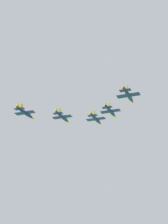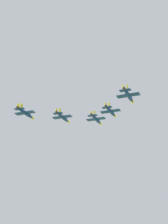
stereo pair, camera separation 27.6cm
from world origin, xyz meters
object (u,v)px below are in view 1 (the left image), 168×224
jet_left_outer (26,113)px  jet_lead (96,119)px  jet_right_wingman (111,111)px  jet_right_outer (129,96)px  jet_left_wingman (63,117)px

jet_left_outer → jet_lead: bearing=-41.0°
jet_left_outer → jet_right_wingman: bearing=-69.2°
jet_right_outer → jet_lead: bearing=40.1°
jet_right_wingman → jet_right_outer: jet_right_wingman is taller
jet_left_wingman → jet_right_outer: 41.49m
jet_lead → jet_right_outer: (39.76, -0.06, -3.29)m
jet_lead → jet_right_wingman: jet_lead is taller
jet_lead → jet_right_wingman: bearing=-140.1°
jet_right_wingman → jet_right_outer: (19.88, -0.03, -0.19)m
jet_right_wingman → jet_left_outer: bearing=112.1°
jet_left_wingman → jet_left_outer: jet_left_wingman is taller
jet_right_wingman → jet_right_outer: 19.88m
jet_right_wingman → jet_right_outer: size_ratio=0.96×
jet_left_wingman → jet_lead: bearing=-41.1°
jet_right_outer → jet_left_wingman: bearing=68.3°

